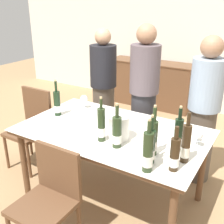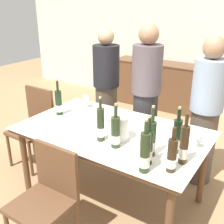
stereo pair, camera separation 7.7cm
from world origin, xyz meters
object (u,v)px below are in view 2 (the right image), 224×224
Objects in this scene: person_host at (106,91)px; person_guest_right at (205,114)px; sideboard_cabinet at (155,84)px; wine_bottle_8 at (177,137)px; person_guest_left at (146,99)px; wine_bottle_1 at (148,148)px; wine_glass_1 at (198,136)px; ice_bucket at (118,127)px; wine_bottle_4 at (59,103)px; wine_bottle_6 at (101,126)px; wine_bottle_2 at (116,133)px; dining_table at (112,137)px; wine_bottle_5 at (145,154)px; chair_near_front at (48,193)px; wine_glass_0 at (86,99)px; wine_glass_2 at (197,134)px; chair_left_end at (35,122)px; wine_bottle_0 at (172,156)px; wine_bottle_3 at (184,146)px.

person_guest_right reaches higher than person_host.
wine_bottle_8 reaches higher than sideboard_cabinet.
wine_bottle_1 is at bearing -62.42° from person_guest_left.
person_guest_right reaches higher than wine_glass_1.
wine_bottle_4 is (-0.80, 0.12, 0.01)m from ice_bucket.
person_host is at bearing 176.27° from person_guest_right.
wine_bottle_6 is 0.63m from wine_bottle_8.
person_guest_left is (-0.24, 1.01, -0.06)m from wine_bottle_2.
dining_table is at bearing -86.64° from person_guest_left.
person_guest_right is (1.40, -1.86, 0.37)m from sideboard_cabinet.
wine_bottle_5 reaches higher than wine_bottle_4.
chair_near_front is at bearing -136.85° from wine_bottle_8.
dining_table is 0.25m from ice_bucket.
wine_glass_2 is at bearing -6.23° from wine_glass_0.
chair_left_end is (-1.70, 0.52, -0.38)m from wine_bottle_5.
ice_bucket is 0.81m from wine_bottle_4.
wine_glass_0 is at bearing 170.33° from wine_glass_1.
chair_near_front is at bearing -152.34° from wine_bottle_0.
sideboard_cabinet is 3.02m from wine_bottle_6.
wine_glass_0 is at bearing -84.48° from sideboard_cabinet.
wine_bottle_8 is at bearing -4.54° from chair_left_end.
wine_bottle_1 is 0.55m from wine_glass_2.
wine_bottle_0 is 0.15m from wine_bottle_3.
wine_bottle_1 is 1.70m from person_host.
chair_left_end is at bearing 172.10° from wine_bottle_3.
person_guest_left is (0.51, 0.44, -0.03)m from wine_glass_0.
sideboard_cabinet is 1.01× the size of person_guest_right.
wine_bottle_6 is at bearing -14.52° from chair_left_end.
wine_bottle_5 reaches higher than wine_bottle_8.
wine_bottle_6 is at bearing -150.02° from wine_glass_2.
dining_table is at bearing -73.64° from sideboard_cabinet.
wine_bottle_5 is at bearing -66.69° from sideboard_cabinet.
wine_bottle_6 is 0.79m from wine_glass_1.
person_guest_left reaches higher than wine_bottle_2.
wine_bottle_5 is (-0.19, -0.25, 0.00)m from wine_bottle_3.
wine_glass_2 is at bearing 29.98° from wine_bottle_6.
ice_bucket is at bearing -161.68° from wine_glass_1.
wine_bottle_6 reaches higher than wine_glass_2.
chair_left_end is (-1.79, 0.14, -0.37)m from wine_bottle_8.
sideboard_cabinet is 0.92× the size of dining_table.
wine_glass_2 is 1.55m from person_host.
wine_bottle_6 reaches higher than sideboard_cabinet.
wine_bottle_3 is (0.60, -0.07, 0.03)m from ice_bucket.
ice_bucket is 0.53× the size of wine_bottle_5.
person_host is (0.12, -1.77, 0.36)m from sideboard_cabinet.
wine_glass_0 is at bearing 158.95° from wine_bottle_3.
wine_bottle_0 is 0.18m from wine_bottle_1.
person_guest_right is (0.49, 0.90, -0.08)m from ice_bucket.
wine_bottle_3 is 0.25× the size of person_host.
ice_bucket is (0.91, -2.76, 0.46)m from sideboard_cabinet.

